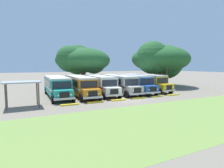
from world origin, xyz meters
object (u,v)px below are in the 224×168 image
(parked_bus_slot_2, at_px, (99,84))
(waiting_shelter, at_px, (22,84))
(parked_bus_slot_0, at_px, (57,85))
(broad_shade_tree, at_px, (82,60))
(parked_bus_slot_3, at_px, (118,83))
(parked_bus_slot_1, at_px, (80,85))
(parked_bus_slot_5, at_px, (145,81))
(utility_pole, at_px, (167,68))
(parked_bus_slot_4, at_px, (133,82))
(secondary_tree, at_px, (159,60))

(parked_bus_slot_2, distance_m, waiting_shelter, 11.92)
(parked_bus_slot_0, xyz_separation_m, broad_shade_tree, (6.96, 10.17, 3.89))
(parked_bus_slot_0, xyz_separation_m, parked_bus_slot_3, (9.40, -0.62, 0.00))
(parked_bus_slot_1, relative_size, waiting_shelter, 3.02)
(parked_bus_slot_5, bearing_deg, utility_pole, 88.42)
(parked_bus_slot_0, height_order, parked_bus_slot_4, same)
(parked_bus_slot_3, distance_m, parked_bus_slot_4, 2.90)
(parked_bus_slot_0, distance_m, parked_bus_slot_2, 6.29)
(secondary_tree, relative_size, waiting_shelter, 3.44)
(secondary_tree, bearing_deg, parked_bus_slot_1, -165.62)
(parked_bus_slot_3, relative_size, waiting_shelter, 3.02)
(parked_bus_slot_5, relative_size, waiting_shelter, 3.02)
(parked_bus_slot_5, height_order, broad_shade_tree, broad_shade_tree)
(broad_shade_tree, distance_m, secondary_tree, 16.33)
(waiting_shelter, bearing_deg, secondary_tree, 19.57)
(parked_bus_slot_0, relative_size, secondary_tree, 0.88)
(parked_bus_slot_5, height_order, secondary_tree, secondary_tree)
(parked_bus_slot_2, relative_size, parked_bus_slot_4, 1.00)
(parked_bus_slot_5, height_order, utility_pole, utility_pole)
(parked_bus_slot_0, relative_size, parked_bus_slot_1, 1.00)
(parked_bus_slot_4, height_order, utility_pole, utility_pole)
(parked_bus_slot_1, height_order, secondary_tree, secondary_tree)
(parked_bus_slot_3, bearing_deg, utility_pole, 93.79)
(parked_bus_slot_5, relative_size, broad_shade_tree, 0.92)
(parked_bus_slot_1, distance_m, parked_bus_slot_4, 9.10)
(parked_bus_slot_0, height_order, waiting_shelter, parked_bus_slot_0)
(parked_bus_slot_0, relative_size, parked_bus_slot_3, 1.00)
(parked_bus_slot_0, xyz_separation_m, parked_bus_slot_1, (3.20, -0.65, 0.00))
(parked_bus_slot_3, bearing_deg, parked_bus_slot_4, 91.04)
(parked_bus_slot_2, relative_size, utility_pole, 1.46)
(parked_bus_slot_0, height_order, parked_bus_slot_1, same)
(broad_shade_tree, bearing_deg, utility_pole, -37.62)
(parked_bus_slot_0, xyz_separation_m, parked_bus_slot_5, (15.30, -0.06, 0.00))
(parked_bus_slot_0, height_order, parked_bus_slot_2, same)
(parked_bus_slot_2, bearing_deg, broad_shade_tree, 178.97)
(parked_bus_slot_5, relative_size, utility_pole, 1.46)
(parked_bus_slot_2, height_order, utility_pole, utility_pole)
(parked_bus_slot_1, distance_m, utility_pole, 17.25)
(parked_bus_slot_4, distance_m, parked_bus_slot_5, 3.06)
(parked_bus_slot_4, relative_size, utility_pole, 1.47)
(parked_bus_slot_2, relative_size, secondary_tree, 0.88)
(parked_bus_slot_3, bearing_deg, broad_shade_tree, -166.30)
(parked_bus_slot_2, distance_m, parked_bus_slot_3, 3.14)
(secondary_tree, bearing_deg, parked_bus_slot_2, -164.38)
(parked_bus_slot_4, bearing_deg, waiting_shelter, -70.69)
(secondary_tree, xyz_separation_m, waiting_shelter, (-26.65, -9.47, -3.19))
(utility_pole, distance_m, waiting_shelter, 25.34)
(utility_pole, bearing_deg, secondary_tree, 66.28)
(parked_bus_slot_1, distance_m, broad_shade_tree, 12.10)
(parked_bus_slot_4, bearing_deg, parked_bus_slot_0, -89.04)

